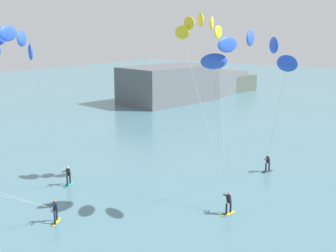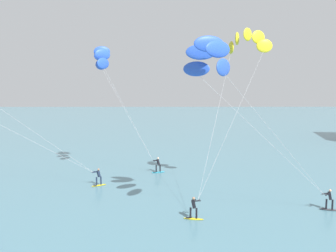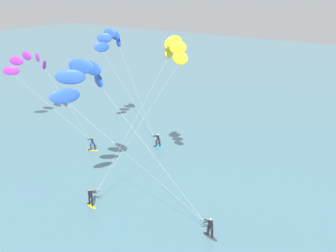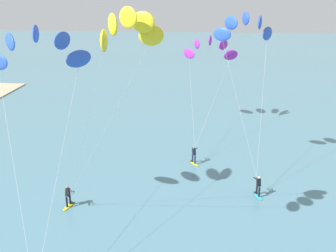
# 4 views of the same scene
# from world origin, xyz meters

# --- Properties ---
(kitesurfer_nearshore) EXTENTS (7.47, 7.79, 14.42)m
(kitesurfer_nearshore) POSITION_xyz_m (1.63, 19.38, 12.68)
(kitesurfer_nearshore) COLOR yellow
(kitesurfer_nearshore) RESTS_ON ground
(kitesurfer_mid_water) EXTENTS (12.32, 6.50, 13.11)m
(kitesurfer_mid_water) POSITION_xyz_m (-1.72, 13.23, 11.36)
(kitesurfer_mid_water) COLOR #333338
(kitesurfer_mid_water) RESTS_ON ground
(kitesurfer_far_out) EXTENTS (13.64, 6.30, 10.14)m
(kitesurfer_far_out) POSITION_xyz_m (-22.69, 24.01, 8.52)
(kitesurfer_far_out) COLOR yellow
(kitesurfer_far_out) RESTS_ON ground
(kitesurfer_downwind) EXTENTS (7.60, 5.06, 13.43)m
(kitesurfer_downwind) POSITION_xyz_m (-11.20, 26.77, 11.74)
(kitesurfer_downwind) COLOR #23ADD1
(kitesurfer_downwind) RESTS_ON ground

